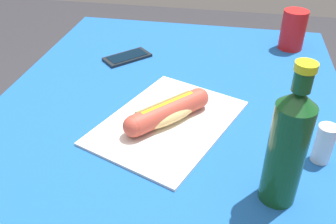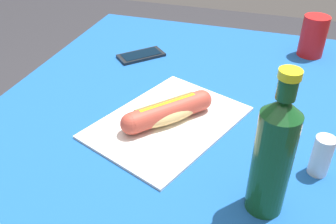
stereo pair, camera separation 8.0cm
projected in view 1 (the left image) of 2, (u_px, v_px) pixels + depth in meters
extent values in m
cylinder|color=brown|center=(270.00, 143.00, 1.40)|extent=(0.07, 0.07, 0.74)
cylinder|color=brown|center=(114.00, 125.00, 1.49)|extent=(0.07, 0.07, 0.74)
cube|color=brown|center=(167.00, 121.00, 0.86)|extent=(1.07, 0.77, 0.03)
cube|color=#19519E|center=(167.00, 115.00, 0.85)|extent=(1.13, 0.83, 0.00)
cube|color=silver|center=(168.00, 122.00, 0.81)|extent=(0.40, 0.34, 0.01)
ellipsoid|color=#E5BC75|center=(168.00, 113.00, 0.80)|extent=(0.16, 0.15, 0.04)
cylinder|color=#B24233|center=(168.00, 111.00, 0.80)|extent=(0.16, 0.15, 0.05)
sphere|color=#B24233|center=(199.00, 98.00, 0.84)|extent=(0.05, 0.05, 0.05)
sphere|color=#B24233|center=(134.00, 126.00, 0.75)|extent=(0.05, 0.05, 0.05)
cube|color=yellow|center=(168.00, 103.00, 0.79)|extent=(0.11, 0.09, 0.00)
cylinder|color=#568433|center=(163.00, 105.00, 0.80)|extent=(0.12, 0.11, 0.02)
cube|color=black|center=(127.00, 57.00, 1.08)|extent=(0.14, 0.14, 0.01)
cube|color=black|center=(127.00, 56.00, 1.08)|extent=(0.12, 0.11, 0.00)
cylinder|color=#14471E|center=(285.00, 155.00, 0.59)|extent=(0.06, 0.06, 0.19)
cone|color=#14471E|center=(299.00, 99.00, 0.53)|extent=(0.06, 0.06, 0.03)
cylinder|color=#14471E|center=(303.00, 81.00, 0.51)|extent=(0.03, 0.03, 0.03)
cylinder|color=yellow|center=(306.00, 67.00, 0.50)|extent=(0.03, 0.03, 0.01)
cylinder|color=red|center=(293.00, 30.00, 1.11)|extent=(0.07, 0.07, 0.12)
cylinder|color=silver|center=(324.00, 144.00, 0.69)|extent=(0.04, 0.04, 0.08)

